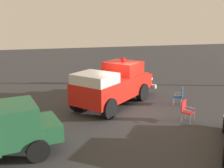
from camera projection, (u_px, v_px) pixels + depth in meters
ground_plane at (124, 108)px, 14.55m from camera, size 60.00×60.00×0.00m
vintage_fire_truck at (114, 84)px, 14.96m from camera, size 5.58×5.89×2.59m
lawn_chair_by_car at (186, 109)px, 12.68m from camera, size 0.69×0.69×1.02m
lawn_chair_spare at (180, 95)px, 15.00m from camera, size 0.68×0.68×1.02m
spectator_standing at (110, 71)px, 19.68m from camera, size 0.54×0.51×1.68m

